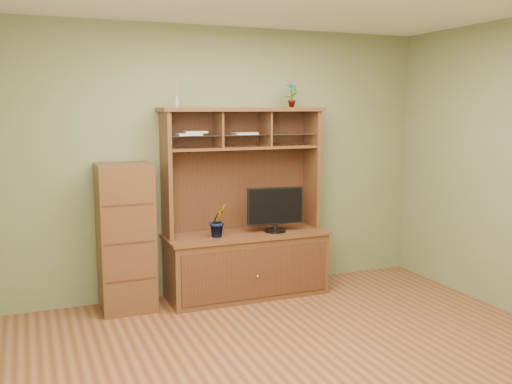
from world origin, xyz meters
TOP-DOWN VIEW (x-y plane):
  - room at (0.00, 0.00)m, footprint 4.54×4.04m
  - media_hutch at (0.15, 1.73)m, footprint 1.66×0.61m
  - monitor at (0.44, 1.65)m, footprint 0.57×0.22m
  - orchid_plant at (-0.17, 1.65)m, footprint 0.21×0.18m
  - top_plant at (0.69, 1.80)m, footprint 0.15×0.12m
  - reed_diffuser at (-0.51, 1.80)m, footprint 0.06×0.06m
  - magazines at (-0.20, 1.80)m, footprint 0.82×0.19m
  - side_cabinet at (-1.04, 1.76)m, footprint 0.50×0.45m

SIDE VIEW (x-z plane):
  - media_hutch at x=0.15m, z-range -0.43..1.47m
  - side_cabinet at x=-1.04m, z-range 0.00..1.39m
  - orchid_plant at x=-0.17m, z-range 0.65..0.98m
  - monitor at x=0.44m, z-range 0.66..1.11m
  - room at x=0.00m, z-range -0.02..2.72m
  - magazines at x=-0.20m, z-range 1.63..1.67m
  - reed_diffuser at x=-0.51m, z-range 1.87..2.15m
  - top_plant at x=0.69m, z-range 1.90..2.16m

